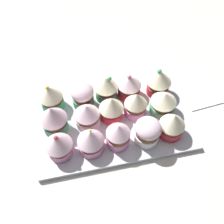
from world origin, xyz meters
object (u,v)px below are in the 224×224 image
object	(u,v)px
cupcake_3	(148,131)
cupcake_10	(51,97)
cupcake_8	(136,104)
cupcake_14	(159,82)
baking_tray	(112,120)
cupcake_7	(110,108)
cupcake_5	(54,119)
cupcake_2	(117,135)
cupcake_11	(83,96)
cupcake_12	(107,87)
cupcake_9	(163,102)
cupcake_6	(87,115)
cupcake_4	(172,124)
cupcake_0	(58,144)
cupcake_1	(91,141)
cupcake_13	(129,86)
napkin	(199,89)

from	to	relation	value
cupcake_3	cupcake_10	xyz separation A→B (cm)	(-20.23, 14.05, 0.29)
cupcake_8	cupcake_14	distance (cm)	8.97
baking_tray	cupcake_7	xyz separation A→B (cm)	(-0.43, 0.65, 4.41)
cupcake_5	cupcake_7	distance (cm)	13.07
cupcake_10	cupcake_2	bearing A→B (deg)	-45.50
baking_tray	cupcake_2	distance (cm)	7.78
cupcake_11	cupcake_12	distance (cm)	6.41
cupcake_8	cupcake_9	bearing A→B (deg)	-5.44
cupcake_7	cupcake_8	world-z (taller)	same
cupcake_10	cupcake_14	distance (cm)	26.93
cupcake_7	cupcake_6	bearing A→B (deg)	-172.32
cupcake_3	cupcake_4	bearing A→B (deg)	5.43
cupcake_0	cupcake_9	distance (cm)	26.48
cupcake_4	cupcake_7	distance (cm)	14.77
cupcake_1	cupcake_11	distance (cm)	12.65
cupcake_9	cupcake_6	bearing A→B (deg)	-179.51
cupcake_9	baking_tray	bearing A→B (deg)	-179.66
cupcake_1	cupcake_12	world-z (taller)	cupcake_12
cupcake_12	cupcake_14	distance (cm)	13.08
cupcake_10	cupcake_5	bearing A→B (deg)	-88.59
cupcake_3	cupcake_8	world-z (taller)	cupcake_8
cupcake_6	cupcake_8	bearing A→B (deg)	3.86
cupcake_8	baking_tray	bearing A→B (deg)	-173.14
cupcake_14	cupcake_2	bearing A→B (deg)	-137.53
cupcake_2	cupcake_13	distance (cm)	14.64
cupcake_1	cupcake_6	size ratio (longest dim) A/B	1.00
cupcake_7	cupcake_10	size ratio (longest dim) A/B	0.94
cupcake_4	cupcake_14	xyz separation A→B (cm)	(0.78, 12.36, 0.43)
cupcake_13	cupcake_14	world-z (taller)	cupcake_14
cupcake_6	cupcake_13	xyz separation A→B (cm)	(11.72, 6.79, -0.06)
baking_tray	cupcake_8	bearing A→B (deg)	6.86
baking_tray	cupcake_3	distance (cm)	10.45
baking_tray	napkin	bearing A→B (deg)	11.62
cupcake_7	cupcake_13	distance (cm)	8.72
cupcake_10	cupcake_11	bearing A→B (deg)	-7.80
cupcake_14	napkin	size ratio (longest dim) A/B	0.67
cupcake_8	cupcake_9	distance (cm)	6.73
cupcake_3	cupcake_12	distance (cm)	15.50
cupcake_1	cupcake_2	size ratio (longest dim) A/B	0.99
cupcake_0	cupcake_7	size ratio (longest dim) A/B	1.02
cupcake_6	napkin	size ratio (longest dim) A/B	0.58
cupcake_0	cupcake_3	distance (cm)	19.66
cupcake_8	cupcake_14	xyz separation A→B (cm)	(7.33, 5.15, 0.40)
cupcake_5	cupcake_11	bearing A→B (deg)	38.51
cupcake_4	cupcake_8	bearing A→B (deg)	132.27
cupcake_9	cupcake_14	world-z (taller)	cupcake_14
cupcake_5	napkin	bearing A→B (deg)	7.57
cupcake_8	cupcake_9	xyz separation A→B (cm)	(6.69, -0.64, -0.29)
cupcake_2	cupcake_6	distance (cm)	8.55
cupcake_4	cupcake_12	distance (cm)	18.29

